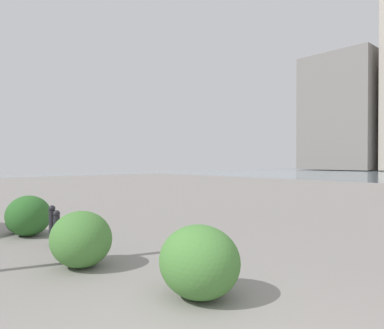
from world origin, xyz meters
name	(u,v)px	position (x,y,z in m)	size (l,w,h in m)	color
building_annex	(346,114)	(28.65, -66.98, 10.88)	(13.55, 14.10, 21.76)	gray
bollard_near	(57,227)	(4.95, -0.86, 0.37)	(0.13, 0.13, 0.70)	#232328
bollard_mid	(52,224)	(5.12, -0.83, 0.41)	(0.13, 0.13, 0.78)	#232328
shrub_low	(28,216)	(6.34, -0.76, 0.44)	(1.05, 0.94, 0.89)	#2D6628
shrub_round	(81,239)	(3.38, -0.64, 0.44)	(1.03, 0.93, 0.87)	#477F38
shrub_wide	(199,262)	(1.25, -1.17, 0.44)	(1.04, 0.94, 0.88)	#477F38
shrub_tall	(20,221)	(6.75, -0.70, 0.28)	(0.65, 0.59, 0.56)	#387533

